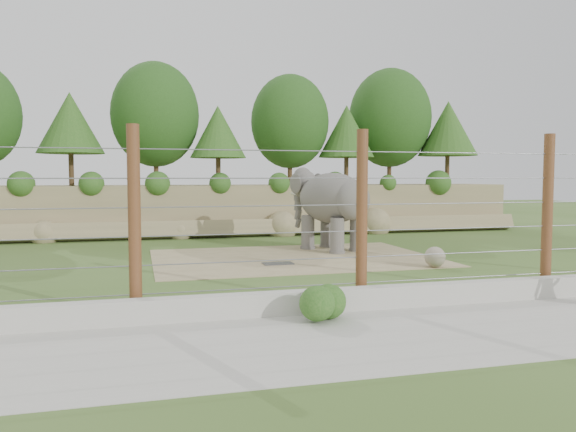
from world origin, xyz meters
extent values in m
plane|color=#416024|center=(0.00, 0.00, 0.00)|extent=(90.00, 90.00, 0.00)
cube|color=#847853|center=(0.00, 13.00, 1.25)|extent=(30.00, 4.00, 2.50)
cube|color=#847853|center=(0.00, 10.70, 0.35)|extent=(30.00, 1.37, 1.07)
cylinder|color=#3F2B19|center=(-8.00, 12.50, 3.29)|extent=(0.24, 0.24, 1.58)
sphere|color=#1E4016|center=(-8.00, 12.50, 5.42)|extent=(3.60, 3.60, 3.60)
cylinder|color=#3F2B19|center=(-4.00, 13.00, 3.46)|extent=(0.24, 0.24, 1.92)
sphere|color=#1E4016|center=(-4.00, 13.00, 6.07)|extent=(4.40, 4.40, 4.40)
cylinder|color=#3F2B19|center=(-1.00, 11.80, 3.20)|extent=(0.24, 0.24, 1.40)
sphere|color=#1E4016|center=(-1.00, 11.80, 5.10)|extent=(3.20, 3.20, 3.20)
cylinder|color=#3F2B19|center=(3.00, 12.80, 3.41)|extent=(0.24, 0.24, 1.82)
sphere|color=#1E4016|center=(3.00, 12.80, 5.88)|extent=(4.16, 4.16, 4.16)
cylinder|color=#3F2B19|center=(6.00, 12.20, 3.25)|extent=(0.24, 0.24, 1.50)
sphere|color=#1E4016|center=(6.00, 12.20, 5.29)|extent=(3.44, 3.44, 3.44)
cylinder|color=#3F2B19|center=(9.00, 13.20, 3.51)|extent=(0.24, 0.24, 2.03)
sphere|color=#1E4016|center=(9.00, 13.20, 6.27)|extent=(4.64, 4.64, 4.64)
cylinder|color=#3F2B19|center=(12.00, 12.00, 3.32)|extent=(0.24, 0.24, 1.64)
sphere|color=#1E4016|center=(12.00, 12.00, 5.55)|extent=(3.76, 3.76, 3.76)
cube|color=#95855A|center=(0.50, 3.00, 0.01)|extent=(10.00, 7.00, 0.02)
cube|color=#262628|center=(-0.43, 1.71, 0.04)|extent=(1.00, 0.60, 0.03)
sphere|color=gray|center=(4.28, -0.30, 0.35)|extent=(0.67, 0.67, 0.67)
cube|color=beige|center=(0.00, -5.00, 0.25)|extent=(26.00, 0.35, 0.50)
cube|color=beige|center=(0.00, -7.00, 0.01)|extent=(26.00, 4.00, 0.01)
cylinder|color=#5C3216|center=(-5.00, -4.50, 2.00)|extent=(0.26, 0.26, 4.00)
cylinder|color=#5C3216|center=(0.00, -4.50, 2.00)|extent=(0.26, 0.26, 4.00)
cylinder|color=#5C3216|center=(5.00, -4.50, 2.00)|extent=(0.26, 0.26, 4.00)
cylinder|color=gray|center=(0.00, -4.50, 0.50)|extent=(20.00, 0.02, 0.02)
cylinder|color=gray|center=(0.00, -4.50, 1.10)|extent=(20.00, 0.02, 0.02)
cylinder|color=gray|center=(0.00, -4.50, 1.70)|extent=(20.00, 0.02, 0.02)
cylinder|color=gray|center=(0.00, -4.50, 2.30)|extent=(20.00, 0.02, 0.02)
cylinder|color=gray|center=(0.00, -4.50, 2.90)|extent=(20.00, 0.02, 0.02)
cylinder|color=gray|center=(0.00, -4.50, 3.50)|extent=(20.00, 0.02, 0.02)
sphere|color=#23551A|center=(-1.33, -5.80, 0.41)|extent=(0.80, 0.80, 0.80)
camera|label=1|loc=(-4.92, -16.37, 2.93)|focal=35.00mm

